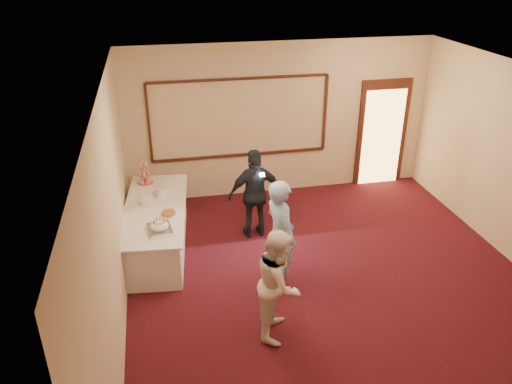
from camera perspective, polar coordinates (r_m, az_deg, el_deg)
floor at (r=7.51m, az=9.27°, el=-11.23°), size 7.00×7.00×0.00m
room_walls at (r=6.49m, az=10.55°, el=3.12°), size 6.04×7.04×3.02m
wall_molding at (r=9.57m, az=-1.86°, el=8.43°), size 3.45×0.04×1.55m
doorway at (r=10.61m, az=14.19°, el=6.48°), size 1.05×0.07×2.20m
buffet_table at (r=8.34m, az=-11.28°, el=-4.06°), size 1.23×2.61×0.77m
pavlova_tray at (r=7.44m, az=-10.95°, el=-3.98°), size 0.37×0.48×0.17m
cupcake_stand at (r=8.98m, az=-12.64°, el=1.88°), size 0.28×0.28×0.41m
plate_stack_a at (r=8.22m, az=-12.39°, el=-0.98°), size 0.19×0.19×0.16m
plate_stack_b at (r=8.47m, az=-10.77°, el=-0.00°), size 0.18×0.18×0.15m
tart at (r=7.88m, az=-9.97°, el=-2.44°), size 0.25×0.25×0.05m
man at (r=7.08m, az=2.77°, el=-4.99°), size 0.57×0.72×1.71m
woman at (r=6.34m, az=2.69°, el=-10.35°), size 0.80×0.88×1.49m
guest at (r=8.38m, az=-0.06°, el=-0.23°), size 0.95×0.44×1.58m
camera_flash at (r=8.06m, az=0.71°, el=1.99°), size 0.08×0.06×0.05m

